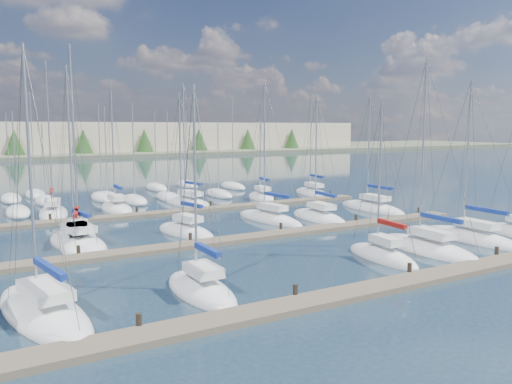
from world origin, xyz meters
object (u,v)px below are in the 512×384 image
sailboat_c (201,290)px  sailboat_b (43,312)px  sailboat_m (372,208)px  sailboat_i (78,240)px  sailboat_q (262,198)px  sailboat_f (471,238)px  sailboat_p (189,203)px  sailboat_r (313,193)px  sailboat_l (319,217)px  sailboat_e (427,248)px  sailboat_d (382,256)px  sailboat_k (269,219)px  sailboat_o (117,208)px  sailboat_h (78,242)px  sailboat_n (53,213)px  sailboat_j (186,232)px

sailboat_c → sailboat_b: 7.66m
sailboat_m → sailboat_i: size_ratio=0.82×
sailboat_c → sailboat_b: (-7.63, 0.72, -0.01)m
sailboat_q → sailboat_f: 27.11m
sailboat_p → sailboat_r: size_ratio=1.03×
sailboat_f → sailboat_l: 13.80m
sailboat_e → sailboat_l: (0.55, 13.45, -0.00)m
sailboat_r → sailboat_d: sailboat_r is taller
sailboat_e → sailboat_k: size_ratio=1.05×
sailboat_o → sailboat_e: size_ratio=0.98×
sailboat_o → sailboat_b: sailboat_o is taller
sailboat_p → sailboat_h: 19.92m
sailboat_h → sailboat_p: bearing=34.8°
sailboat_e → sailboat_h: (-21.24, 13.96, -0.01)m
sailboat_r → sailboat_c: 39.37m
sailboat_n → sailboat_f: sailboat_n is taller
sailboat_h → sailboat_d: 22.00m
sailboat_h → sailboat_d: sailboat_h is taller
sailboat_i → sailboat_b: size_ratio=1.18×
sailboat_h → sailboat_f: bearing=-35.7°
sailboat_n → sailboat_r: (31.08, -0.74, -0.01)m
sailboat_r → sailboat_p: bearing=-172.5°
sailboat_q → sailboat_b: sailboat_b is taller
sailboat_q → sailboat_f: (3.12, -26.93, 0.00)m
sailboat_o → sailboat_d: size_ratio=1.26×
sailboat_c → sailboat_b: sailboat_b is taller
sailboat_d → sailboat_n: bearing=124.4°
sailboat_o → sailboat_e: bearing=-62.5°
sailboat_o → sailboat_i: (-6.25, -13.50, -0.00)m
sailboat_r → sailboat_o: bearing=-173.5°
sailboat_j → sailboat_f: size_ratio=0.94×
sailboat_o → sailboat_r: bearing=-1.7°
sailboat_o → sailboat_l: bearing=-44.1°
sailboat_n → sailboat_h: bearing=-82.8°
sailboat_o → sailboat_p: (7.90, -0.50, -0.01)m
sailboat_j → sailboat_k: (8.93, 1.59, 0.00)m
sailboat_f → sailboat_l: (-5.03, 12.86, -0.00)m
sailboat_q → sailboat_h: (-23.69, -13.57, -0.00)m
sailboat_n → sailboat_c: size_ratio=1.36×
sailboat_i → sailboat_m: bearing=12.6°
sailboat_o → sailboat_k: (10.90, -13.10, -0.00)m
sailboat_e → sailboat_n: bearing=128.5°
sailboat_o → sailboat_p: size_ratio=0.99×
sailboat_j → sailboat_m: bearing=-8.8°
sailboat_l → sailboat_c: bearing=-139.1°
sailboat_m → sailboat_j: bearing=-175.5°
sailboat_e → sailboat_i: 25.73m
sailboat_h → sailboat_b: size_ratio=1.05×
sailboat_f → sailboat_b: size_ratio=0.98×
sailboat_c → sailboat_m: bearing=29.8°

